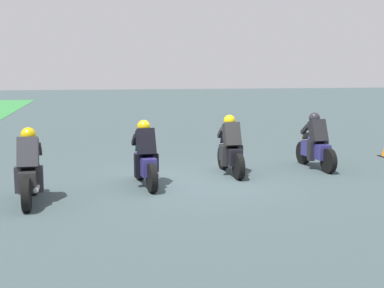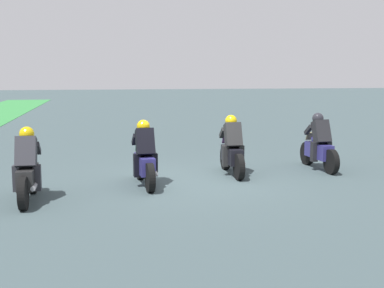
% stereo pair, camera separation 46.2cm
% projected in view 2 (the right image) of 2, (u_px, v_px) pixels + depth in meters
% --- Properties ---
extents(ground_plane, '(120.00, 120.00, 0.00)m').
position_uv_depth(ground_plane, '(193.00, 181.00, 12.44)').
color(ground_plane, '#39494C').
extents(rider_lane_a, '(2.04, 0.55, 1.51)m').
position_uv_depth(rider_lane_a, '(319.00, 146.00, 13.85)').
color(rider_lane_a, black).
rests_on(rider_lane_a, ground_plane).
extents(rider_lane_b, '(2.04, 0.54, 1.51)m').
position_uv_depth(rider_lane_b, '(232.00, 150.00, 13.16)').
color(rider_lane_b, black).
rests_on(rider_lane_b, ground_plane).
extents(rider_lane_c, '(2.04, 0.56, 1.51)m').
position_uv_depth(rider_lane_c, '(145.00, 159.00, 11.89)').
color(rider_lane_c, black).
rests_on(rider_lane_c, ground_plane).
extents(rider_lane_d, '(2.04, 0.54, 1.51)m').
position_uv_depth(rider_lane_d, '(28.00, 171.00, 10.47)').
color(rider_lane_d, black).
rests_on(rider_lane_d, ground_plane).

